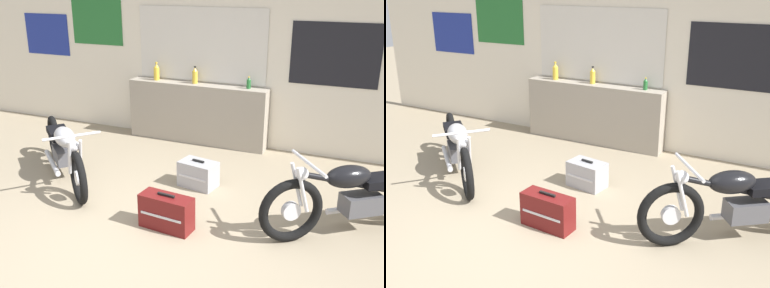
% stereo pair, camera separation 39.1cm
% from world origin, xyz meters
% --- Properties ---
extents(ground_plane, '(24.00, 24.00, 0.00)m').
position_xyz_m(ground_plane, '(0.00, 0.00, 0.00)').
color(ground_plane, gray).
extents(wall_back, '(10.00, 0.07, 2.80)m').
position_xyz_m(wall_back, '(-0.02, 3.15, 1.40)').
color(wall_back, beige).
rests_on(wall_back, ground_plane).
extents(sill_counter, '(2.18, 0.28, 0.92)m').
position_xyz_m(sill_counter, '(-0.57, 2.97, 0.46)').
color(sill_counter, gray).
rests_on(sill_counter, ground_plane).
extents(bottle_leftmost, '(0.09, 0.09, 0.28)m').
position_xyz_m(bottle_leftmost, '(-1.26, 2.99, 1.04)').
color(bottle_leftmost, gold).
rests_on(bottle_leftmost, sill_counter).
extents(bottle_left_center, '(0.08, 0.08, 0.26)m').
position_xyz_m(bottle_left_center, '(-0.62, 3.00, 1.03)').
color(bottle_left_center, gold).
rests_on(bottle_left_center, sill_counter).
extents(bottle_center, '(0.06, 0.06, 0.17)m').
position_xyz_m(bottle_center, '(0.22, 2.99, 0.99)').
color(bottle_center, '#23662D').
rests_on(bottle_center, sill_counter).
extents(motorcycle_silver, '(1.67, 1.45, 0.77)m').
position_xyz_m(motorcycle_silver, '(-1.58, 1.06, 0.39)').
color(motorcycle_silver, black).
rests_on(motorcycle_silver, ground_plane).
extents(motorcycle_black, '(1.67, 1.30, 0.82)m').
position_xyz_m(motorcycle_black, '(1.89, 1.12, 0.40)').
color(motorcycle_black, black).
rests_on(motorcycle_black, ground_plane).
extents(hard_case_silver, '(0.49, 0.36, 0.34)m').
position_xyz_m(hard_case_silver, '(0.07, 1.49, 0.16)').
color(hard_case_silver, '#9E9EA3').
rests_on(hard_case_silver, ground_plane).
extents(hard_case_darkred, '(0.56, 0.27, 0.38)m').
position_xyz_m(hard_case_darkred, '(0.15, 0.45, 0.18)').
color(hard_case_darkred, maroon).
rests_on(hard_case_darkred, ground_plane).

